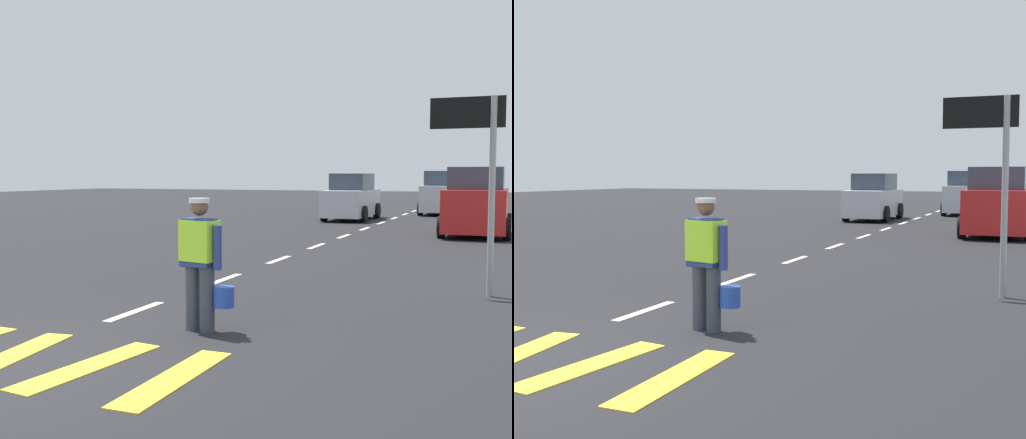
# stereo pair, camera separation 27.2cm
# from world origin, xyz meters

# --- Properties ---
(ground_plane) EXTENTS (96.00, 96.00, 0.00)m
(ground_plane) POSITION_xyz_m (0.00, 21.00, 0.00)
(ground_plane) COLOR black
(crosswalk_stripes) EXTENTS (4.42, 1.93, 0.01)m
(crosswalk_stripes) POSITION_xyz_m (0.00, 0.28, 0.01)
(crosswalk_stripes) COLOR yellow
(crosswalk_stripes) RESTS_ON ground
(lane_center_line) EXTENTS (0.14, 46.40, 0.01)m
(lane_center_line) POSITION_xyz_m (0.00, 25.20, 0.00)
(lane_center_line) COLOR silver
(lane_center_line) RESTS_ON ground
(road_worker) EXTENTS (0.77, 0.38, 1.67)m
(road_worker) POSITION_xyz_m (1.40, 2.05, 0.93)
(road_worker) COLOR #383D4C
(road_worker) RESTS_ON ground
(lane_direction_sign) EXTENTS (1.16, 0.11, 3.20)m
(lane_direction_sign) POSITION_xyz_m (4.41, 5.84, 2.41)
(lane_direction_sign) COLOR gray
(lane_direction_sign) RESTS_ON ground
(car_oncoming_second) EXTENTS (1.89, 4.32, 1.99)m
(car_oncoming_second) POSITION_xyz_m (-1.56, 22.17, 0.92)
(car_oncoming_second) COLOR silver
(car_oncoming_second) RESTS_ON ground
(car_outgoing_far) EXTENTS (2.07, 4.34, 2.11)m
(car_outgoing_far) POSITION_xyz_m (1.73, 27.42, 0.98)
(car_outgoing_far) COLOR silver
(car_outgoing_far) RESTS_ON ground
(car_parked_far) EXTENTS (2.09, 3.93, 2.19)m
(car_parked_far) POSITION_xyz_m (3.84, 16.51, 1.02)
(car_parked_far) COLOR red
(car_parked_far) RESTS_ON ground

